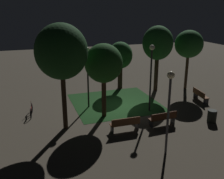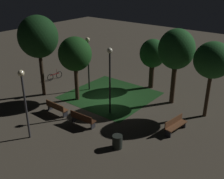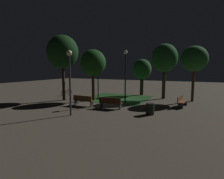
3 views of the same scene
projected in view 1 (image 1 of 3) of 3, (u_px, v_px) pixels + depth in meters
name	position (u px, v px, depth m)	size (l,w,h in m)	color
ground_plane	(121.00, 106.00, 19.74)	(60.00, 60.00, 0.00)	#4C4438
grass_lawn	(115.00, 103.00, 20.36)	(6.40, 6.23, 0.01)	#194219
bench_path_side	(125.00, 124.00, 15.62)	(1.81, 0.50, 0.88)	brown
bench_by_lamp	(163.00, 118.00, 16.39)	(1.82, 0.57, 0.88)	#422314
bench_lawn_edge	(200.00, 95.00, 20.67)	(0.72, 1.85, 0.88)	brown
tree_left_canopy	(61.00, 52.00, 14.71)	(3.00, 3.00, 6.31)	#2D2116
tree_lawn_side	(120.00, 56.00, 23.09)	(2.16, 2.16, 4.20)	#2D2116
tree_tall_center	(104.00, 64.00, 16.81)	(2.46, 2.46, 4.93)	#38281C
tree_near_wall	(158.00, 44.00, 22.16)	(2.59, 2.59, 5.62)	#38281C
tree_back_right	(189.00, 44.00, 22.62)	(2.42, 2.42, 5.21)	#423021
lamp_post_plaza_east	(88.00, 67.00, 18.61)	(0.36, 0.36, 4.45)	black
lamp_post_plaza_west	(169.00, 99.00, 12.47)	(0.36, 0.36, 4.30)	#333338
lamp_post_path_center	(151.00, 67.00, 17.88)	(0.36, 0.36, 4.70)	black
trash_bin	(212.00, 116.00, 16.90)	(0.58, 0.58, 0.79)	black
bicycle	(31.00, 110.00, 17.95)	(0.24, 1.62, 0.93)	black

